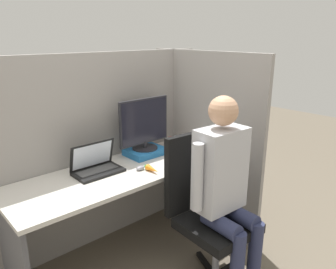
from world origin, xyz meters
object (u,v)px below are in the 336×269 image
(paper_box, at_px, (145,151))
(stapler, at_px, (198,149))
(laptop, at_px, (96,167))
(office_chair, at_px, (206,207))
(monitor, at_px, (144,124))
(carrot_toy, at_px, (152,169))
(person, at_px, (225,182))
(coffee_mug, at_px, (173,142))

(paper_box, height_order, stapler, paper_box)
(laptop, height_order, office_chair, office_chair)
(monitor, bearing_deg, carrot_toy, -119.73)
(laptop, bearing_deg, paper_box, 6.30)
(monitor, relative_size, carrot_toy, 3.30)
(paper_box, xyz_separation_m, person, (-0.02, -0.87, 0.03))
(office_chair, relative_size, person, 0.78)
(monitor, relative_size, office_chair, 0.45)
(monitor, height_order, stapler, monitor)
(stapler, relative_size, office_chair, 0.15)
(office_chair, bearing_deg, stapler, 48.54)
(paper_box, xyz_separation_m, office_chair, (-0.02, -0.72, -0.22))
(office_chair, bearing_deg, carrot_toy, 113.03)
(monitor, relative_size, coffee_mug, 5.32)
(paper_box, xyz_separation_m, carrot_toy, (-0.19, -0.33, -0.00))
(monitor, bearing_deg, coffee_mug, -2.28)
(paper_box, distance_m, office_chair, 0.75)
(coffee_mug, bearing_deg, monitor, 177.72)
(laptop, height_order, stapler, laptop)
(stapler, distance_m, carrot_toy, 0.60)
(stapler, height_order, carrot_toy, carrot_toy)
(office_chair, height_order, person, person)
(monitor, distance_m, office_chair, 0.86)
(carrot_toy, bearing_deg, office_chair, -66.97)
(laptop, bearing_deg, monitor, 6.61)
(carrot_toy, relative_size, person, 0.11)
(monitor, bearing_deg, laptop, -173.39)
(stapler, bearing_deg, monitor, 149.09)
(stapler, distance_m, office_chair, 0.68)
(monitor, height_order, coffee_mug, monitor)
(paper_box, height_order, person, person)
(coffee_mug, bearing_deg, stapler, -68.11)
(carrot_toy, bearing_deg, laptop, 138.18)
(paper_box, xyz_separation_m, stapler, (0.40, -0.24, -0.01))
(paper_box, height_order, monitor, monitor)
(stapler, xyz_separation_m, coffee_mug, (-0.09, 0.23, 0.02))
(monitor, relative_size, person, 0.35)
(laptop, height_order, carrot_toy, laptop)
(stapler, relative_size, person, 0.12)
(office_chair, bearing_deg, laptop, 125.43)
(paper_box, bearing_deg, coffee_mug, -1.77)
(monitor, height_order, laptop, monitor)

